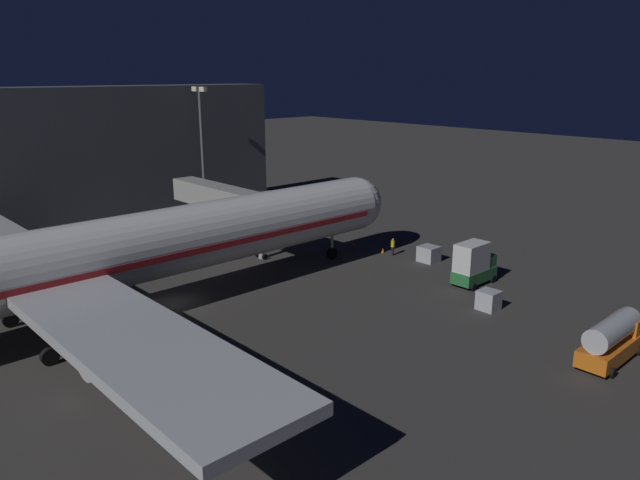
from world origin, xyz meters
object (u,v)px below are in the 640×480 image
object	(u,v)px
jet_bridge	(233,201)
cargo_truck_aft	(474,264)
traffic_cone_nose_port	(383,250)
fuel_tanker	(613,337)
baggage_container_near_belt	(489,300)
airliner_at_gate	(45,269)
apron_floodlight_mast	(202,142)
ground_crew_marshaller_fwd	(393,246)
baggage_container_mid_row	(429,254)
traffic_cone_nose_starboard	(353,242)

from	to	relation	value
jet_bridge	cargo_truck_aft	distance (m)	26.32
traffic_cone_nose_port	fuel_tanker	bearing A→B (deg)	164.48
baggage_container_near_belt	jet_bridge	bearing A→B (deg)	10.12
airliner_at_gate	fuel_tanker	bearing A→B (deg)	-137.98
airliner_at_gate	apron_floodlight_mast	bearing A→B (deg)	-48.82
ground_crew_marshaller_fwd	traffic_cone_nose_port	xyz separation A→B (m)	(1.33, 0.05, -0.76)
jet_bridge	apron_floodlight_mast	distance (m)	17.35
cargo_truck_aft	ground_crew_marshaller_fwd	xyz separation A→B (m)	(10.88, -1.50, -0.94)
fuel_tanker	cargo_truck_aft	bearing A→B (deg)	-22.21
apron_floodlight_mast	baggage_container_mid_row	size ratio (longest dim) A/B	9.08
baggage_container_mid_row	baggage_container_near_belt	bearing A→B (deg)	148.58
baggage_container_near_belt	traffic_cone_nose_starboard	xyz separation A→B (m)	(20.91, -5.75, -0.53)
cargo_truck_aft	traffic_cone_nose_starboard	bearing A→B (deg)	-5.00
fuel_tanker	traffic_cone_nose_port	size ratio (longest dim) A/B	12.02
airliner_at_gate	traffic_cone_nose_starboard	bearing A→B (deg)	-86.28
traffic_cone_nose_port	apron_floodlight_mast	bearing A→B (deg)	9.66
jet_bridge	cargo_truck_aft	world-z (taller)	jet_bridge
cargo_truck_aft	apron_floodlight_mast	bearing A→B (deg)	4.67
airliner_at_gate	baggage_container_near_belt	distance (m)	34.07
apron_floodlight_mast	baggage_container_near_belt	distance (m)	45.16
jet_bridge	ground_crew_marshaller_fwd	world-z (taller)	jet_bridge
airliner_at_gate	traffic_cone_nose_starboard	size ratio (longest dim) A/B	126.77
cargo_truck_aft	ground_crew_marshaller_fwd	distance (m)	11.02
traffic_cone_nose_starboard	airliner_at_gate	bearing A→B (deg)	93.72
fuel_tanker	baggage_container_near_belt	distance (m)	10.72
airliner_at_gate	fuel_tanker	world-z (taller)	airliner_at_gate
jet_bridge	traffic_cone_nose_port	size ratio (longest dim) A/B	32.68
airliner_at_gate	fuel_tanker	size ratio (longest dim) A/B	10.55
jet_bridge	ground_crew_marshaller_fwd	xyz separation A→B (m)	(-13.46, -10.91, -4.35)
airliner_at_gate	ground_crew_marshaller_fwd	size ratio (longest dim) A/B	37.23
apron_floodlight_mast	airliner_at_gate	bearing A→B (deg)	131.18
apron_floodlight_mast	cargo_truck_aft	xyz separation A→B (m)	(-39.91, -3.26, -7.97)
cargo_truck_aft	baggage_container_near_belt	world-z (taller)	cargo_truck_aft
ground_crew_marshaller_fwd	baggage_container_mid_row	bearing A→B (deg)	-164.68
jet_bridge	ground_crew_marshaller_fwd	size ratio (longest dim) A/B	9.60
airliner_at_gate	baggage_container_near_belt	xyz separation A→B (m)	(-18.71, -28.12, -4.49)
jet_bridge	traffic_cone_nose_starboard	xyz separation A→B (m)	(-7.73, -10.86, -5.11)
fuel_tanker	baggage_container_near_belt	world-z (taller)	fuel_tanker
airliner_at_gate	fuel_tanker	distance (m)	39.54
apron_floodlight_mast	jet_bridge	bearing A→B (deg)	158.46
traffic_cone_nose_port	traffic_cone_nose_starboard	world-z (taller)	same
baggage_container_near_belt	ground_crew_marshaller_fwd	xyz separation A→B (m)	(15.18, -5.80, 0.23)
baggage_container_near_belt	traffic_cone_nose_port	xyz separation A→B (m)	(16.51, -5.75, -0.53)
apron_floodlight_mast	traffic_cone_nose_port	bearing A→B (deg)	-170.34
jet_bridge	fuel_tanker	size ratio (longest dim) A/B	2.72
airliner_at_gate	traffic_cone_nose_starboard	world-z (taller)	airliner_at_gate
airliner_at_gate	apron_floodlight_mast	distance (m)	39.01
jet_bridge	baggage_container_mid_row	bearing A→B (deg)	-145.41
traffic_cone_nose_port	traffic_cone_nose_starboard	distance (m)	4.40
baggage_container_mid_row	ground_crew_marshaller_fwd	distance (m)	4.08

